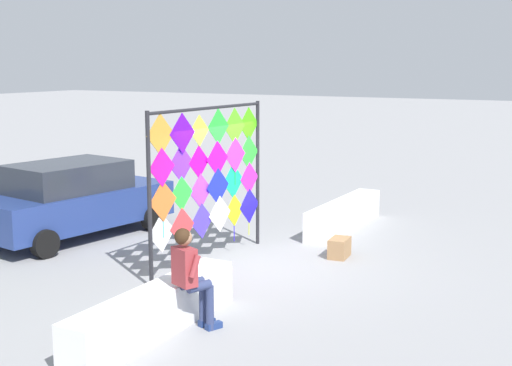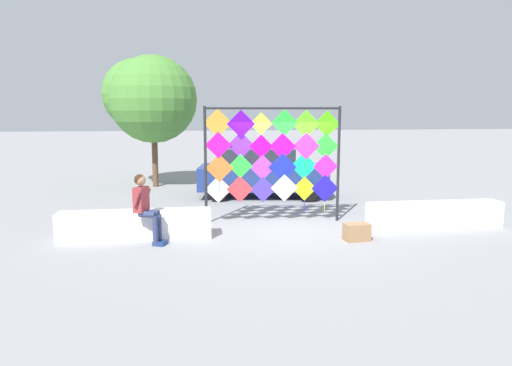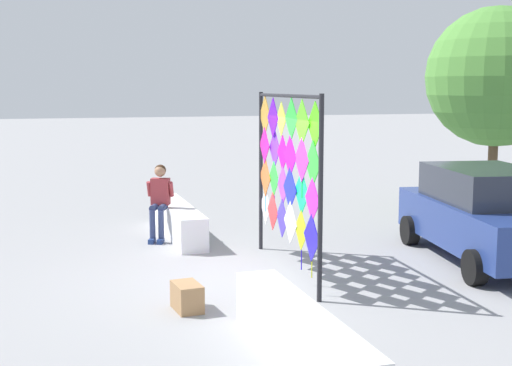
{
  "view_description": "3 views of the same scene",
  "coord_description": "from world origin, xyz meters",
  "px_view_note": "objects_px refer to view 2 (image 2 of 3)",
  "views": [
    {
      "loc": [
        -10.8,
        -5.83,
        3.64
      ],
      "look_at": [
        0.03,
        0.06,
        1.52
      ],
      "focal_mm": 49.36,
      "sensor_mm": 36.0,
      "label": 1
    },
    {
      "loc": [
        -2.29,
        -10.4,
        2.75
      ],
      "look_at": [
        -0.78,
        0.07,
        1.13
      ],
      "focal_mm": 32.63,
      "sensor_mm": 36.0,
      "label": 2
    },
    {
      "loc": [
        10.24,
        -2.84,
        2.97
      ],
      "look_at": [
        0.35,
        0.19,
        1.56
      ],
      "focal_mm": 49.27,
      "sensor_mm": 36.0,
      "label": 3
    }
  ],
  "objects_px": {
    "kite_display_rack": "(273,154)",
    "tree_broadleaf": "(148,97)",
    "parked_car": "(262,172)",
    "seated_vendor": "(145,203)",
    "cardboard_box_large": "(357,232)"
  },
  "relations": [
    {
      "from": "seated_vendor",
      "to": "cardboard_box_large",
      "type": "xyz_separation_m",
      "value": [
        4.47,
        -0.37,
        -0.68
      ]
    },
    {
      "from": "kite_display_rack",
      "to": "seated_vendor",
      "type": "xyz_separation_m",
      "value": [
        -2.98,
        -1.57,
        -0.85
      ]
    },
    {
      "from": "seated_vendor",
      "to": "tree_broadleaf",
      "type": "relative_size",
      "value": 0.31
    },
    {
      "from": "kite_display_rack",
      "to": "cardboard_box_large",
      "type": "height_order",
      "value": "kite_display_rack"
    },
    {
      "from": "tree_broadleaf",
      "to": "seated_vendor",
      "type": "bearing_deg",
      "value": -86.11
    },
    {
      "from": "parked_car",
      "to": "tree_broadleaf",
      "type": "distance_m",
      "value": 5.35
    },
    {
      "from": "cardboard_box_large",
      "to": "tree_broadleaf",
      "type": "bearing_deg",
      "value": 120.98
    },
    {
      "from": "tree_broadleaf",
      "to": "cardboard_box_large",
      "type": "bearing_deg",
      "value": -59.02
    },
    {
      "from": "parked_car",
      "to": "seated_vendor",
      "type": "bearing_deg",
      "value": -122.4
    },
    {
      "from": "seated_vendor",
      "to": "tree_broadleaf",
      "type": "xyz_separation_m",
      "value": [
        -0.54,
        7.98,
        2.41
      ]
    },
    {
      "from": "cardboard_box_large",
      "to": "tree_broadleaf",
      "type": "relative_size",
      "value": 0.11
    },
    {
      "from": "kite_display_rack",
      "to": "seated_vendor",
      "type": "distance_m",
      "value": 3.47
    },
    {
      "from": "kite_display_rack",
      "to": "tree_broadleaf",
      "type": "bearing_deg",
      "value": 118.77
    },
    {
      "from": "kite_display_rack",
      "to": "tree_broadleaf",
      "type": "xyz_separation_m",
      "value": [
        -3.52,
        6.41,
        1.56
      ]
    },
    {
      "from": "cardboard_box_large",
      "to": "tree_broadleaf",
      "type": "xyz_separation_m",
      "value": [
        -5.01,
        8.35,
        3.09
      ]
    }
  ]
}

